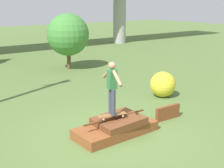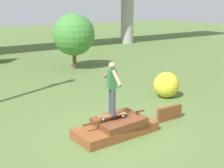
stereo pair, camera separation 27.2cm
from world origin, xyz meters
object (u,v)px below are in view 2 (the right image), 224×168
(skater, at_px, (112,85))
(bush_yellow_flowering, at_px, (166,85))
(tree_behind_right, at_px, (74,35))
(skateboard, at_px, (112,115))

(skater, relative_size, bush_yellow_flowering, 1.47)
(tree_behind_right, xyz_separation_m, bush_yellow_flowering, (0.45, -6.68, -1.37))
(skateboard, relative_size, bush_yellow_flowering, 0.86)
(skater, bearing_deg, tree_behind_right, 68.72)
(tree_behind_right, relative_size, bush_yellow_flowering, 3.03)
(skater, xyz_separation_m, bush_yellow_flowering, (3.74, 1.77, -0.95))
(skateboard, relative_size, tree_behind_right, 0.28)
(skateboard, distance_m, skater, 0.84)
(skateboard, xyz_separation_m, skater, (-0.00, 0.00, 0.84))
(skateboard, height_order, tree_behind_right, tree_behind_right)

